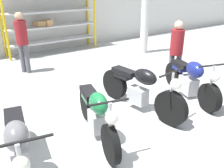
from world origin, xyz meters
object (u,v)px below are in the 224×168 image
motorcycle_green (97,113)px  person_browsing (22,38)px  motorcycle_grey (18,146)px  shelving_rack (50,18)px  motorcycle_blue (190,79)px  motorcycle_black (140,89)px  person_near_rack (177,48)px

motorcycle_green → person_browsing: bearing=-165.8°
motorcycle_grey → person_browsing: size_ratio=1.22×
shelving_rack → person_browsing: size_ratio=1.97×
shelving_rack → motorcycle_blue: size_ratio=1.70×
motorcycle_black → person_near_rack: bearing=102.8°
motorcycle_grey → shelving_rack: bearing=164.9°
motorcycle_grey → motorcycle_blue: size_ratio=1.05×
motorcycle_grey → person_near_rack: 4.37m
person_near_rack → shelving_rack: bearing=-100.8°
motorcycle_grey → motorcycle_blue: motorcycle_grey is taller
motorcycle_blue → person_near_rack: person_near_rack is taller
motorcycle_black → person_browsing: 3.85m
shelving_rack → motorcycle_green: 5.88m
motorcycle_black → shelving_rack: bearing=169.8°
motorcycle_green → motorcycle_blue: motorcycle_blue is taller
motorcycle_grey → motorcycle_black: 2.59m
motorcycle_grey → motorcycle_black: (2.54, 0.51, 0.02)m
person_browsing → person_near_rack: 4.18m
motorcycle_green → motorcycle_blue: size_ratio=0.98×
person_near_rack → motorcycle_grey: bearing=-12.8°
shelving_rack → motorcycle_blue: (1.13, -5.45, -0.78)m
motorcycle_grey → motorcycle_black: size_ratio=0.94×
motorcycle_green → person_browsing: (-0.07, 3.93, 0.55)m
shelving_rack → person_browsing: 2.29m
shelving_rack → person_browsing: shelving_rack is taller
shelving_rack → motorcycle_green: shelving_rack is taller
person_browsing → person_near_rack: person_browsing is taller
motorcycle_green → motorcycle_black: size_ratio=0.88×
person_browsing → person_near_rack: bearing=102.1°
shelving_rack → motorcycle_grey: size_ratio=1.62×
shelving_rack → motorcycle_black: bearing=-92.2°
shelving_rack → motorcycle_blue: shelving_rack is taller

